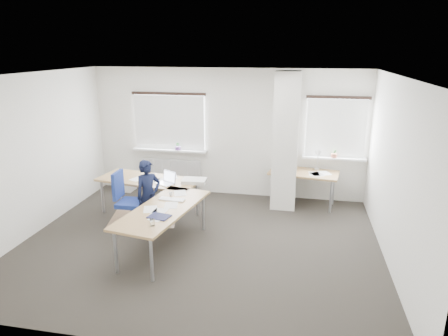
% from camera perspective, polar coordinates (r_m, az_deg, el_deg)
% --- Properties ---
extents(ground, '(6.00, 6.00, 0.00)m').
position_cam_1_polar(ground, '(6.94, -3.46, -10.64)').
color(ground, black).
rests_on(ground, ground).
extents(room_shell, '(6.04, 5.04, 2.82)m').
position_cam_1_polar(room_shell, '(6.72, -1.25, 4.34)').
color(room_shell, beige).
rests_on(room_shell, ground).
extents(floor_mat, '(1.46, 1.31, 0.01)m').
position_cam_1_polar(floor_mat, '(8.08, -11.27, -6.82)').
color(floor_mat, '#906C4E').
rests_on(floor_mat, ground).
extents(white_crate, '(0.49, 0.37, 0.28)m').
position_cam_1_polar(white_crate, '(9.62, -14.05, -2.28)').
color(white_crate, white).
rests_on(white_crate, ground).
extents(desk_main, '(2.40, 2.98, 0.96)m').
position_cam_1_polar(desk_main, '(7.23, -9.42, -3.70)').
color(desk_main, olive).
rests_on(desk_main, ground).
extents(desk_side, '(1.49, 0.91, 1.22)m').
position_cam_1_polar(desk_side, '(8.46, 11.30, -0.81)').
color(desk_side, olive).
rests_on(desk_side, ground).
extents(task_chair, '(0.57, 0.57, 1.06)m').
position_cam_1_polar(task_chair, '(7.62, -13.31, -6.08)').
color(task_chair, navy).
rests_on(task_chair, ground).
extents(person, '(0.56, 0.57, 1.32)m').
position_cam_1_polar(person, '(7.28, -10.72, -3.92)').
color(person, black).
rests_on(person, ground).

